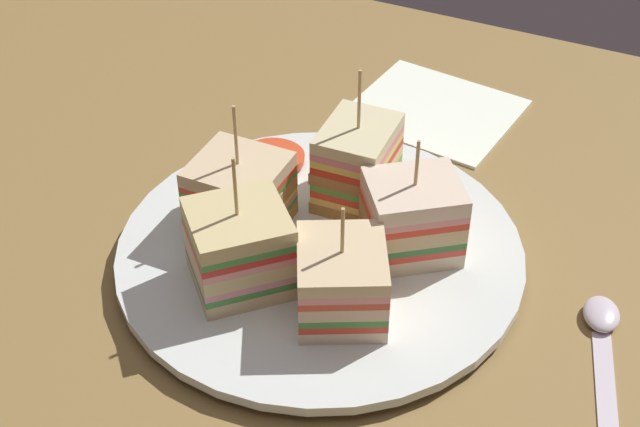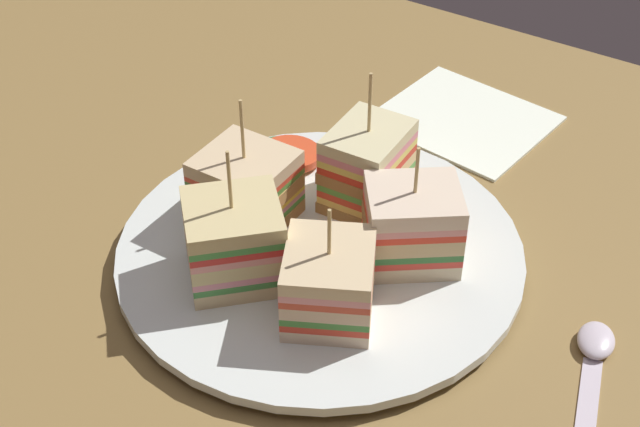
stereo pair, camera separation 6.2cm
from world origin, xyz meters
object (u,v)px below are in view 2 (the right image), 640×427
object	(u,v)px
napkin	(464,118)
sandwich_wedge_4	(412,225)
spoon	(592,370)
sandwich_wedge_2	(235,242)
sandwich_wedge_1	(250,185)
sandwich_wedge_3	(329,282)
sandwich_wedge_0	(368,167)
plate	(320,252)

from	to	relation	value
napkin	sandwich_wedge_4	bearing A→B (deg)	-75.22
spoon	sandwich_wedge_2	bearing A→B (deg)	88.70
sandwich_wedge_1	sandwich_wedge_3	size ratio (longest dim) A/B	1.18
sandwich_wedge_3	sandwich_wedge_4	distance (cm)	7.61
sandwich_wedge_2	sandwich_wedge_3	size ratio (longest dim) A/B	1.21
sandwich_wedge_0	sandwich_wedge_4	xyz separation A→B (cm)	(5.66, -3.77, -0.27)
sandwich_wedge_1	napkin	bearing A→B (deg)	71.73
sandwich_wedge_0	napkin	distance (cm)	16.07
sandwich_wedge_3	spoon	world-z (taller)	sandwich_wedge_3
sandwich_wedge_1	plate	bearing A→B (deg)	-3.92
sandwich_wedge_1	sandwich_wedge_2	size ratio (longest dim) A/B	0.97
plate	sandwich_wedge_1	xyz separation A→B (cm)	(-6.21, 0.37, 3.14)
sandwich_wedge_0	sandwich_wedge_3	size ratio (longest dim) A/B	1.29
napkin	spoon	bearing A→B (deg)	-48.11
sandwich_wedge_0	sandwich_wedge_3	bearing A→B (deg)	16.20
sandwich_wedge_1	sandwich_wedge_3	world-z (taller)	sandwich_wedge_1
sandwich_wedge_2	spoon	xyz separation A→B (cm)	(22.96, 5.74, -3.86)
sandwich_wedge_2	spoon	world-z (taller)	sandwich_wedge_2
sandwich_wedge_1	sandwich_wedge_4	xyz separation A→B (cm)	(11.93, 2.10, 0.20)
spoon	plate	bearing A→B (deg)	75.75
plate	spoon	world-z (taller)	plate
plate	sandwich_wedge_1	bearing A→B (deg)	176.59
sandwich_wedge_2	sandwich_wedge_3	xyz separation A→B (cm)	(7.02, 0.47, -0.41)
plate	sandwich_wedge_1	distance (cm)	6.97
spoon	napkin	world-z (taller)	spoon
sandwich_wedge_1	sandwich_wedge_3	distance (cm)	11.36
sandwich_wedge_0	sandwich_wedge_2	bearing A→B (deg)	-18.14
plate	spoon	xyz separation A→B (cm)	(19.79, 0.38, -0.44)
sandwich_wedge_2	sandwich_wedge_3	bearing A→B (deg)	-40.90
sandwich_wedge_3	sandwich_wedge_4	size ratio (longest dim) A/B	0.92
sandwich_wedge_4	sandwich_wedge_1	bearing A→B (deg)	-26.61
sandwich_wedge_1	spoon	xyz separation A→B (cm)	(26.01, 0.01, -3.58)
plate	sandwich_wedge_1	size ratio (longest dim) A/B	2.88
sandwich_wedge_2	sandwich_wedge_1	bearing A→B (deg)	73.27
sandwich_wedge_0	spoon	world-z (taller)	sandwich_wedge_0
sandwich_wedge_0	sandwich_wedge_1	distance (cm)	8.60
sandwich_wedge_0	napkin	bearing A→B (deg)	175.23
sandwich_wedge_1	spoon	size ratio (longest dim) A/B	0.63
sandwich_wedge_1	sandwich_wedge_4	bearing A→B (deg)	9.46
sandwich_wedge_3	spoon	distance (cm)	17.14
sandwich_wedge_0	napkin	xyz separation A→B (cm)	(0.58, 15.51, -4.18)
sandwich_wedge_2	napkin	xyz separation A→B (cm)	(3.80, 27.11, -3.98)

